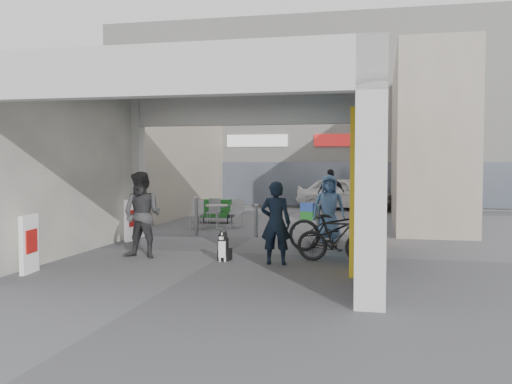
% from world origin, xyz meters
% --- Properties ---
extents(ground, '(90.00, 90.00, 0.00)m').
position_xyz_m(ground, '(0.00, 0.00, 0.00)').
color(ground, '#56565B').
rests_on(ground, ground).
extents(arcade_canopy, '(6.40, 6.45, 6.40)m').
position_xyz_m(arcade_canopy, '(0.54, -0.82, 2.30)').
color(arcade_canopy, beige).
rests_on(arcade_canopy, ground).
extents(far_building, '(18.00, 4.08, 8.00)m').
position_xyz_m(far_building, '(-0.00, 13.99, 3.99)').
color(far_building, silver).
rests_on(far_building, ground).
extents(plaza_bldg_left, '(2.00, 9.00, 5.00)m').
position_xyz_m(plaza_bldg_left, '(-4.50, 7.50, 2.50)').
color(plaza_bldg_left, '#AFA491').
rests_on(plaza_bldg_left, ground).
extents(plaza_bldg_right, '(2.00, 9.00, 5.00)m').
position_xyz_m(plaza_bldg_right, '(4.50, 7.50, 2.50)').
color(plaza_bldg_right, '#AFA491').
rests_on(plaza_bldg_right, ground).
extents(bollard_left, '(0.09, 0.09, 0.99)m').
position_xyz_m(bollard_left, '(-1.55, 2.56, 0.49)').
color(bollard_left, gray).
rests_on(bollard_left, ground).
extents(bollard_center, '(0.09, 0.09, 0.82)m').
position_xyz_m(bollard_center, '(0.03, 2.58, 0.41)').
color(bollard_center, gray).
rests_on(bollard_center, ground).
extents(bollard_right, '(0.09, 0.09, 0.87)m').
position_xyz_m(bollard_right, '(1.64, 2.23, 0.44)').
color(bollard_right, gray).
rests_on(bollard_right, ground).
extents(advert_board_near, '(0.16, 0.56, 1.00)m').
position_xyz_m(advert_board_near, '(-2.75, -2.86, 0.51)').
color(advert_board_near, silver).
rests_on(advert_board_near, ground).
extents(advert_board_far, '(0.17, 0.56, 1.00)m').
position_xyz_m(advert_board_far, '(-2.75, 1.25, 0.51)').
color(advert_board_far, silver).
rests_on(advert_board_far, ground).
extents(cafe_set, '(1.37, 1.10, 0.83)m').
position_xyz_m(cafe_set, '(-1.54, 4.27, 0.29)').
color(cafe_set, '#ACACB1').
rests_on(cafe_set, ground).
extents(produce_stand, '(1.10, 0.60, 0.72)m').
position_xyz_m(produce_stand, '(-1.95, 5.62, 0.29)').
color(produce_stand, black).
rests_on(produce_stand, ground).
extents(crate_stack, '(0.54, 0.48, 0.56)m').
position_xyz_m(crate_stack, '(0.78, 7.22, 0.28)').
color(crate_stack, '#195719').
rests_on(crate_stack, ground).
extents(border_collie, '(0.22, 0.43, 0.60)m').
position_xyz_m(border_collie, '(0.18, -0.97, 0.24)').
color(border_collie, black).
rests_on(border_collie, ground).
extents(man_with_dog, '(0.58, 0.40, 1.55)m').
position_xyz_m(man_with_dog, '(1.22, -1.13, 0.77)').
color(man_with_dog, black).
rests_on(man_with_dog, ground).
extents(man_back_turned, '(0.89, 0.73, 1.71)m').
position_xyz_m(man_back_turned, '(-1.49, -0.99, 0.86)').
color(man_back_turned, '#38393B').
rests_on(man_back_turned, ground).
extents(man_elderly, '(0.85, 0.62, 1.60)m').
position_xyz_m(man_elderly, '(1.90, 2.24, 0.80)').
color(man_elderly, '#5E84B7').
rests_on(man_elderly, ground).
extents(man_crates, '(1.05, 0.74, 1.65)m').
position_xyz_m(man_crates, '(1.40, 8.67, 0.83)').
color(man_crates, black).
rests_on(man_crates, ground).
extents(bicycle_front, '(2.08, 0.93, 1.05)m').
position_xyz_m(bicycle_front, '(2.19, 0.49, 0.53)').
color(bicycle_front, black).
rests_on(bicycle_front, ground).
extents(bicycle_rear, '(1.56, 0.62, 0.91)m').
position_xyz_m(bicycle_rear, '(2.30, -0.66, 0.46)').
color(bicycle_rear, black).
rests_on(bicycle_rear, ground).
extents(white_van, '(4.17, 2.91, 1.32)m').
position_xyz_m(white_van, '(1.69, 11.50, 0.66)').
color(white_van, white).
rests_on(white_van, ground).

